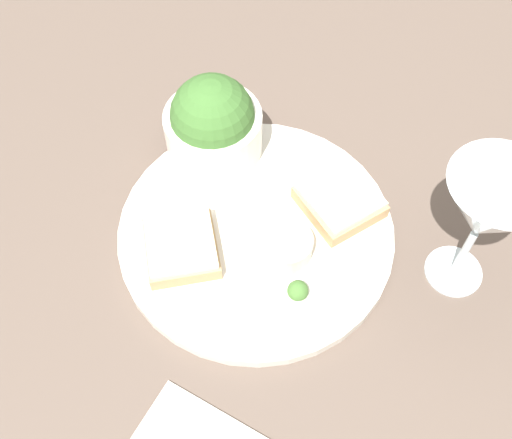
{
  "coord_description": "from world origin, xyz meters",
  "views": [
    {
      "loc": [
        -0.29,
        0.2,
        0.6
      ],
      "look_at": [
        0.0,
        0.0,
        0.03
      ],
      "focal_mm": 45.0,
      "sensor_mm": 36.0,
      "label": 1
    }
  ],
  "objects_px": {
    "salad_bowl": "(213,124)",
    "wine_glass": "(487,212)",
    "cheese_toast_near": "(181,247)",
    "cheese_toast_far": "(340,200)",
    "sauce_ramekin": "(286,245)"
  },
  "relations": [
    {
      "from": "sauce_ramekin",
      "to": "cheese_toast_far",
      "type": "distance_m",
      "value": 0.08
    },
    {
      "from": "cheese_toast_near",
      "to": "wine_glass",
      "type": "bearing_deg",
      "value": -127.85
    },
    {
      "from": "salad_bowl",
      "to": "wine_glass",
      "type": "distance_m",
      "value": 0.3
    },
    {
      "from": "salad_bowl",
      "to": "wine_glass",
      "type": "height_order",
      "value": "wine_glass"
    },
    {
      "from": "cheese_toast_far",
      "to": "wine_glass",
      "type": "xyz_separation_m",
      "value": [
        -0.13,
        -0.05,
        0.09
      ]
    },
    {
      "from": "salad_bowl",
      "to": "sauce_ramekin",
      "type": "bearing_deg",
      "value": 174.73
    },
    {
      "from": "cheese_toast_near",
      "to": "cheese_toast_far",
      "type": "xyz_separation_m",
      "value": [
        -0.05,
        -0.17,
        0.0
      ]
    },
    {
      "from": "cheese_toast_near",
      "to": "wine_glass",
      "type": "xyz_separation_m",
      "value": [
        -0.18,
        -0.23,
        0.09
      ]
    },
    {
      "from": "cheese_toast_far",
      "to": "wine_glass",
      "type": "distance_m",
      "value": 0.17
    },
    {
      "from": "salad_bowl",
      "to": "cheese_toast_near",
      "type": "height_order",
      "value": "salad_bowl"
    },
    {
      "from": "cheese_toast_far",
      "to": "cheese_toast_near",
      "type": "bearing_deg",
      "value": 74.3
    },
    {
      "from": "cheese_toast_near",
      "to": "cheese_toast_far",
      "type": "bearing_deg",
      "value": -105.7
    },
    {
      "from": "salad_bowl",
      "to": "sauce_ramekin",
      "type": "height_order",
      "value": "salad_bowl"
    },
    {
      "from": "sauce_ramekin",
      "to": "cheese_toast_near",
      "type": "relative_size",
      "value": 0.56
    },
    {
      "from": "wine_glass",
      "to": "cheese_toast_near",
      "type": "bearing_deg",
      "value": 52.15
    }
  ]
}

